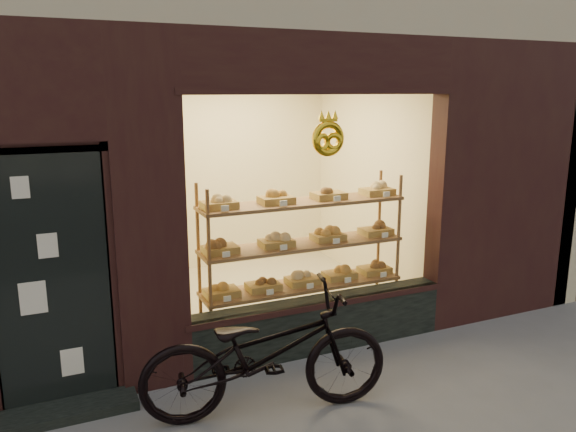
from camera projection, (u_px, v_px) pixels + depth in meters
name	position (u px, v px, depth m)	size (l,w,h in m)	color
display_shelf	(303.00, 258.00, 5.93)	(2.20, 0.45, 1.70)	brown
bicycle	(266.00, 353.00, 4.50)	(0.70, 2.02, 1.06)	black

